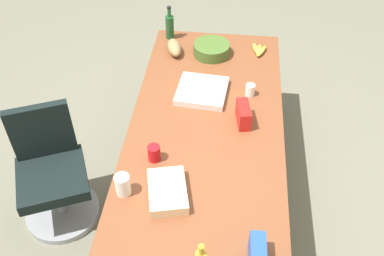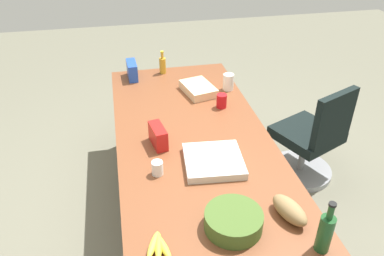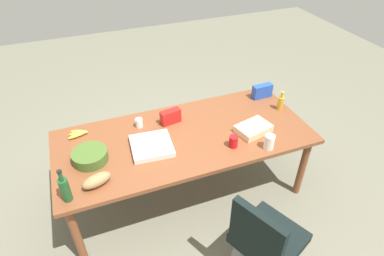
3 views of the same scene
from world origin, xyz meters
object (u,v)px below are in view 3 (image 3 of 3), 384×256
Objects in this scene: office_chair at (264,247)px; mayo_jar at (269,142)px; bread_loaf at (97,180)px; dressing_bottle at (281,103)px; chip_bag_red at (171,117)px; conference_table at (184,141)px; salad_bowl at (90,156)px; wine_bottle at (65,189)px; pizza_box at (152,146)px; banana_bunch at (78,133)px; chip_bag_blue at (262,91)px; sheet_cake at (253,129)px; red_solo_cup at (233,142)px; paper_cup at (139,123)px.

office_chair reaches higher than mayo_jar.
bread_loaf is 1.99m from dressing_bottle.
bread_loaf is at bearing 36.38° from chip_bag_red.
salad_bowl reaches higher than conference_table.
wine_bottle is 0.44m from salad_bowl.
pizza_box is 1.83× the size of banana_bunch.
conference_table is at bearing 18.42° from chip_bag_blue.
sheet_cake is (0.01, -0.26, -0.03)m from mayo_jar.
pizza_box is 3.27× the size of red_solo_cup.
mayo_jar is at bearing 91.70° from sheet_cake.
chip_bag_blue reaches higher than conference_table.
bread_loaf is 0.81× the size of wine_bottle.
banana_bunch is at bearing -26.86° from mayo_jar.
office_chair is 6.51× the size of mayo_jar.
wine_bottle is 1.39× the size of dressing_bottle.
sheet_cake is (0.45, 0.24, -0.05)m from dressing_bottle.
mayo_jar reaches higher than pizza_box.
salad_bowl is at bearing -119.54° from wine_bottle.
office_chair reaches higher than salad_bowl.
mayo_jar is 1.57m from salad_bowl.
bread_loaf is 2.67× the size of paper_cup.
mayo_jar is at bearing 154.56° from red_solo_cup.
conference_table is at bearing -75.76° from office_chair.
wine_bottle reaches higher than mayo_jar.
paper_cup is at bearing -8.24° from chip_bag_red.
banana_bunch is at bearing -30.38° from pizza_box.
chip_bag_red is 0.31m from paper_cup.
red_solo_cup is at bearing 126.83° from chip_bag_red.
pizza_box is (-0.75, -0.35, -0.09)m from wine_bottle.
pizza_box is at bearing -20.98° from mayo_jar.
office_chair is 4.26× the size of dressing_bottle.
banana_bunch is at bearing -80.60° from salad_bowl.
chip_bag_red reaches higher than paper_cup.
chip_bag_blue is at bearing -168.80° from salad_bowl.
salad_bowl is at bearing -87.61° from bread_loaf.
dressing_bottle is 0.67m from mayo_jar.
banana_bunch is at bearing -21.20° from conference_table.
wine_bottle is 1.35× the size of chip_bag_blue.
dressing_bottle reaches higher than banana_bunch.
sheet_cake is 1.66m from banana_bunch.
banana_bunch is (0.60, -0.42, 0.00)m from pizza_box.
red_solo_cup is (0.29, -0.14, -0.01)m from mayo_jar.
red_solo_cup is at bearing -96.12° from office_chair.
mayo_jar reaches higher than bread_loaf.
chip_bag_red reaches higher than bread_loaf.
dressing_bottle is 0.71× the size of salad_bowl.
pizza_box is at bearing 176.73° from salad_bowl.
conference_table is 1.10m from dressing_bottle.
dressing_bottle is at bearing -170.08° from pizza_box.
wine_bottle is 1.51× the size of banana_bunch.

